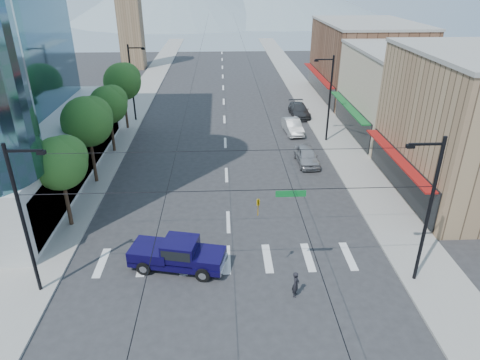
{
  "coord_description": "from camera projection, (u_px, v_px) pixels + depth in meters",
  "views": [
    {
      "loc": [
        -0.33,
        -20.58,
        16.37
      ],
      "look_at": [
        0.89,
        6.78,
        3.0
      ],
      "focal_mm": 32.0,
      "sensor_mm": 36.0,
      "label": 1
    }
  ],
  "objects": [
    {
      "name": "tree_midnear",
      "position": [
        89.0,
        120.0,
        34.53
      ],
      "size": [
        4.09,
        4.09,
        7.52
      ],
      "color": "black",
      "rests_on": "ground"
    },
    {
      "name": "clock_tower",
      "position": [
        129.0,
        7.0,
        76.0
      ],
      "size": [
        4.8,
        4.8,
        20.4
      ],
      "color": "#8C6B4C",
      "rests_on": "ground"
    },
    {
      "name": "sidewalk_right",
      "position": [
        306.0,
        96.0,
        62.03
      ],
      "size": [
        4.0,
        120.0,
        0.15
      ],
      "primitive_type": "cube",
      "color": "gray",
      "rests_on": "ground"
    },
    {
      "name": "lamp_pole_nw",
      "position": [
        133.0,
        80.0,
        50.01
      ],
      "size": [
        2.0,
        0.25,
        9.0
      ],
      "color": "black",
      "rests_on": "ground"
    },
    {
      "name": "signal_rig",
      "position": [
        233.0,
        216.0,
        22.74
      ],
      "size": [
        21.8,
        0.2,
        9.0
      ],
      "color": "black",
      "rests_on": "ground"
    },
    {
      "name": "ground",
      "position": [
        230.0,
        274.0,
        25.67
      ],
      "size": [
        160.0,
        160.0,
        0.0
      ],
      "primitive_type": "plane",
      "color": "#28282B",
      "rests_on": "ground"
    },
    {
      "name": "parked_car_mid",
      "position": [
        293.0,
        126.0,
        47.88
      ],
      "size": [
        2.04,
        4.88,
        1.57
      ],
      "primitive_type": "imported",
      "rotation": [
        0.0,
        0.0,
        0.08
      ],
      "color": "#BABABA",
      "rests_on": "ground"
    },
    {
      "name": "lamp_pole_ne",
      "position": [
        329.0,
        96.0,
        43.68
      ],
      "size": [
        2.0,
        0.25,
        9.0
      ],
      "color": "black",
      "rests_on": "ground"
    },
    {
      "name": "pedestrian",
      "position": [
        296.0,
        284.0,
        23.67
      ],
      "size": [
        0.54,
        0.66,
        1.58
      ],
      "primitive_type": "imported",
      "rotation": [
        0.0,
        0.0,
        1.26
      ],
      "color": "black",
      "rests_on": "ground"
    },
    {
      "name": "shop_mid",
      "position": [
        410.0,
        94.0,
        46.04
      ],
      "size": [
        12.0,
        14.0,
        9.0
      ],
      "primitive_type": "cube",
      "color": "tan",
      "rests_on": "ground"
    },
    {
      "name": "pickup_truck",
      "position": [
        177.0,
        253.0,
        25.86
      ],
      "size": [
        6.12,
        3.27,
        1.97
      ],
      "rotation": [
        0.0,
        0.0,
        -0.22
      ],
      "color": "#0D073A",
      "rests_on": "ground"
    },
    {
      "name": "shop_far",
      "position": [
        365.0,
        61.0,
        60.19
      ],
      "size": [
        12.0,
        18.0,
        10.0
      ],
      "primitive_type": "cube",
      "color": "brown",
      "rests_on": "ground"
    },
    {
      "name": "tree_far",
      "position": [
        124.0,
        80.0,
        47.1
      ],
      "size": [
        4.09,
        4.09,
        7.52
      ],
      "color": "black",
      "rests_on": "ground"
    },
    {
      "name": "parked_car_far",
      "position": [
        299.0,
        110.0,
        53.47
      ],
      "size": [
        2.3,
        5.38,
        1.54
      ],
      "primitive_type": "imported",
      "rotation": [
        0.0,
        0.0,
        0.03
      ],
      "color": "#343437",
      "rests_on": "ground"
    },
    {
      "name": "parked_car_near",
      "position": [
        307.0,
        156.0,
        40.2
      ],
      "size": [
        2.01,
        4.7,
        1.58
      ],
      "primitive_type": "imported",
      "rotation": [
        0.0,
        0.0,
        0.03
      ],
      "color": "#99999D",
      "rests_on": "ground"
    },
    {
      "name": "tree_near",
      "position": [
        62.0,
        161.0,
        28.51
      ],
      "size": [
        3.65,
        3.64,
        6.71
      ],
      "color": "black",
      "rests_on": "ground"
    },
    {
      "name": "tree_midfar",
      "position": [
        110.0,
        103.0,
        41.08
      ],
      "size": [
        3.65,
        3.64,
        6.71
      ],
      "color": "black",
      "rests_on": "ground"
    },
    {
      "name": "sidewalk_left",
      "position": [
        140.0,
        98.0,
        61.07
      ],
      "size": [
        4.0,
        120.0,
        0.15
      ],
      "primitive_type": "cube",
      "color": "gray",
      "rests_on": "ground"
    }
  ]
}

